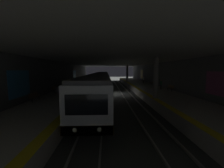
{
  "coord_description": "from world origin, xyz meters",
  "views": [
    {
      "loc": [
        -23.7,
        1.14,
        4.23
      ],
      "look_at": [
        7.13,
        -0.04,
        1.04
      ],
      "focal_mm": 22.07,
      "sensor_mm": 36.0,
      "label": 1
    }
  ],
  "objects_px": {
    "bench_left_near": "(170,87)",
    "person_standing_far": "(77,80)",
    "suitcase_rolling": "(65,93)",
    "bench_left_far": "(143,80)",
    "pillar_near": "(156,78)",
    "bench_right_mid": "(55,88)",
    "bench_left_mid": "(153,83)",
    "bench_right_near": "(35,96)",
    "bench_right_far": "(78,80)",
    "person_waiting_near": "(143,79)",
    "person_boarding": "(161,84)",
    "pillar_far": "(127,73)",
    "metro_train": "(101,82)",
    "trash_bin": "(57,91)"
  },
  "relations": [
    {
      "from": "person_waiting_near",
      "to": "person_boarding",
      "type": "relative_size",
      "value": 1.07
    },
    {
      "from": "bench_right_near",
      "to": "trash_bin",
      "type": "distance_m",
      "value": 4.32
    },
    {
      "from": "pillar_near",
      "to": "person_waiting_near",
      "type": "bearing_deg",
      "value": -10.63
    },
    {
      "from": "bench_right_mid",
      "to": "person_boarding",
      "type": "distance_m",
      "value": 16.32
    },
    {
      "from": "bench_right_mid",
      "to": "bench_right_far",
      "type": "relative_size",
      "value": 1.0
    },
    {
      "from": "bench_left_far",
      "to": "pillar_near",
      "type": "bearing_deg",
      "value": 168.58
    },
    {
      "from": "bench_left_far",
      "to": "bench_right_near",
      "type": "relative_size",
      "value": 1.0
    },
    {
      "from": "pillar_near",
      "to": "person_standing_far",
      "type": "bearing_deg",
      "value": 40.31
    },
    {
      "from": "bench_right_far",
      "to": "bench_right_near",
      "type": "bearing_deg",
      "value": 180.0
    },
    {
      "from": "bench_right_mid",
      "to": "bench_right_far",
      "type": "distance_m",
      "value": 15.73
    },
    {
      "from": "bench_right_near",
      "to": "suitcase_rolling",
      "type": "relative_size",
      "value": 1.8
    },
    {
      "from": "bench_right_far",
      "to": "suitcase_rolling",
      "type": "xyz_separation_m",
      "value": [
        -18.42,
        -2.21,
        -0.2
      ]
    },
    {
      "from": "bench_left_near",
      "to": "suitcase_rolling",
      "type": "relative_size",
      "value": 1.8
    },
    {
      "from": "bench_left_mid",
      "to": "bench_left_far",
      "type": "bearing_deg",
      "value": 0.0
    },
    {
      "from": "bench_right_mid",
      "to": "trash_bin",
      "type": "distance_m",
      "value": 1.62
    },
    {
      "from": "pillar_near",
      "to": "person_standing_far",
      "type": "xyz_separation_m",
      "value": [
        13.9,
        11.79,
        -1.31
      ]
    },
    {
      "from": "person_standing_far",
      "to": "trash_bin",
      "type": "relative_size",
      "value": 2.07
    },
    {
      "from": "bench_left_far",
      "to": "person_boarding",
      "type": "height_order",
      "value": "person_boarding"
    },
    {
      "from": "metro_train",
      "to": "bench_left_far",
      "type": "distance_m",
      "value": 15.29
    },
    {
      "from": "bench_right_far",
      "to": "suitcase_rolling",
      "type": "relative_size",
      "value": 1.8
    },
    {
      "from": "pillar_near",
      "to": "bench_left_near",
      "type": "bearing_deg",
      "value": -38.03
    },
    {
      "from": "bench_left_mid",
      "to": "trash_bin",
      "type": "relative_size",
      "value": 2.0
    },
    {
      "from": "pillar_near",
      "to": "trash_bin",
      "type": "distance_m",
      "value": 12.73
    },
    {
      "from": "pillar_near",
      "to": "bench_left_far",
      "type": "distance_m",
      "value": 21.2
    },
    {
      "from": "pillar_near",
      "to": "bench_left_near",
      "type": "distance_m",
      "value": 7.01
    },
    {
      "from": "bench_left_near",
      "to": "bench_left_mid",
      "type": "distance_m",
      "value": 7.68
    },
    {
      "from": "person_waiting_near",
      "to": "pillar_far",
      "type": "bearing_deg",
      "value": 34.74
    },
    {
      "from": "suitcase_rolling",
      "to": "bench_left_far",
      "type": "bearing_deg",
      "value": -38.58
    },
    {
      "from": "pillar_far",
      "to": "trash_bin",
      "type": "bearing_deg",
      "value": 146.32
    },
    {
      "from": "pillar_far",
      "to": "bench_right_mid",
      "type": "bearing_deg",
      "value": 142.5
    },
    {
      "from": "metro_train",
      "to": "bench_right_near",
      "type": "relative_size",
      "value": 21.05
    },
    {
      "from": "pillar_near",
      "to": "bench_right_mid",
      "type": "xyz_separation_m",
      "value": [
        4.77,
        12.88,
        -1.75
      ]
    },
    {
      "from": "bench_left_near",
      "to": "person_standing_far",
      "type": "relative_size",
      "value": 0.97
    },
    {
      "from": "pillar_far",
      "to": "bench_left_far",
      "type": "height_order",
      "value": "pillar_far"
    },
    {
      "from": "bench_right_mid",
      "to": "person_waiting_near",
      "type": "height_order",
      "value": "person_waiting_near"
    },
    {
      "from": "bench_right_far",
      "to": "person_boarding",
      "type": "xyz_separation_m",
      "value": [
        -13.75,
        -16.2,
        0.32
      ]
    },
    {
      "from": "bench_right_near",
      "to": "pillar_near",
      "type": "bearing_deg",
      "value": -85.87
    },
    {
      "from": "bench_left_far",
      "to": "person_boarding",
      "type": "relative_size",
      "value": 1.09
    },
    {
      "from": "bench_left_mid",
      "to": "bench_right_near",
      "type": "height_order",
      "value": "same"
    },
    {
      "from": "bench_left_near",
      "to": "pillar_far",
      "type": "bearing_deg",
      "value": 14.47
    },
    {
      "from": "bench_left_far",
      "to": "suitcase_rolling",
      "type": "xyz_separation_m",
      "value": [
        -18.63,
        14.86,
        -0.2
      ]
    },
    {
      "from": "bench_left_near",
      "to": "suitcase_rolling",
      "type": "bearing_deg",
      "value": 102.41
    },
    {
      "from": "bench_left_mid",
      "to": "person_waiting_near",
      "type": "bearing_deg",
      "value": 14.25
    },
    {
      "from": "bench_left_mid",
      "to": "person_waiting_near",
      "type": "xyz_separation_m",
      "value": [
        3.94,
        1.0,
        0.39
      ]
    },
    {
      "from": "metro_train",
      "to": "bench_left_far",
      "type": "height_order",
      "value": "metro_train"
    },
    {
      "from": "metro_train",
      "to": "bench_left_far",
      "type": "xyz_separation_m",
      "value": [
        10.88,
        -10.73,
        -0.45
      ]
    },
    {
      "from": "person_waiting_near",
      "to": "bench_left_near",
      "type": "bearing_deg",
      "value": -175.08
    },
    {
      "from": "pillar_far",
      "to": "person_waiting_near",
      "type": "relative_size",
      "value": 2.72
    },
    {
      "from": "bench_left_near",
      "to": "bench_left_far",
      "type": "distance_m",
      "value": 15.36
    },
    {
      "from": "pillar_far",
      "to": "trash_bin",
      "type": "relative_size",
      "value": 5.35
    }
  ]
}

